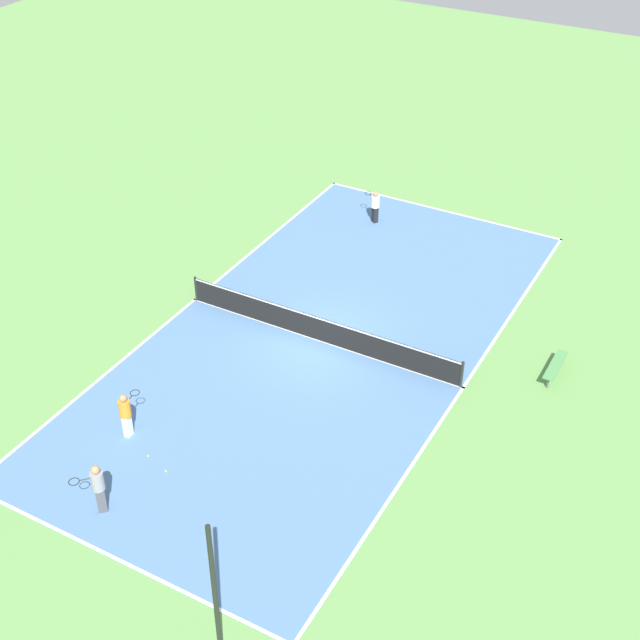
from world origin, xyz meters
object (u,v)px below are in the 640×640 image
at_px(tennis_ball_right_alley, 148,456).
at_px(fence_post_back_left, 215,597).
at_px(player_far_white, 375,205).
at_px(bench, 555,366).
at_px(player_center_orange, 126,412).
at_px(tennis_net, 320,328).
at_px(tennis_ball_near_net, 166,471).
at_px(player_baseline_gray, 98,485).

distance_m(tennis_ball_right_alley, fence_post_back_left, 7.65).
distance_m(player_far_white, fence_post_back_left, 21.78).
distance_m(bench, player_center_orange, 13.98).
bearing_deg(fence_post_back_left, tennis_net, -71.49).
distance_m(tennis_net, tennis_ball_near_net, 7.90).
relative_size(bench, player_baseline_gray, 1.04).
relative_size(player_far_white, tennis_ball_near_net, 21.06).
bearing_deg(tennis_net, tennis_ball_near_net, 84.15).
bearing_deg(fence_post_back_left, tennis_ball_right_alley, -38.59).
relative_size(bench, fence_post_back_left, 0.38).
xyz_separation_m(tennis_ball_near_net, tennis_ball_right_alley, (0.84, -0.25, 0.00)).
bearing_deg(tennis_net, tennis_ball_right_alley, 77.77).
bearing_deg(fence_post_back_left, bench, -104.53).
relative_size(tennis_net, tennis_ball_right_alley, 156.45).
xyz_separation_m(tennis_net, player_far_white, (2.11, -8.67, 0.29)).
height_order(player_baseline_gray, tennis_ball_near_net, player_baseline_gray).
relative_size(bench, player_center_orange, 1.10).
bearing_deg(tennis_ball_right_alley, fence_post_back_left, 141.41).
bearing_deg(player_center_orange, tennis_net, -28.18).
height_order(player_center_orange, fence_post_back_left, fence_post_back_left).
bearing_deg(tennis_net, fence_post_back_left, 108.51).
height_order(tennis_net, player_baseline_gray, player_baseline_gray).
height_order(tennis_net, bench, tennis_net).
bearing_deg(tennis_ball_right_alley, player_center_orange, -23.93).
bearing_deg(player_center_orange, tennis_ball_near_net, -117.79).
distance_m(tennis_net, player_baseline_gray, 10.01).
bearing_deg(player_baseline_gray, fence_post_back_left, 112.04).
distance_m(tennis_net, fence_post_back_left, 12.94).
distance_m(player_far_white, tennis_ball_right_alley, 16.29).
xyz_separation_m(player_baseline_gray, tennis_ball_right_alley, (0.20, -2.30, -0.94)).
bearing_deg(player_far_white, player_baseline_gray, 124.47).
bearing_deg(bench, tennis_net, -74.93).
xyz_separation_m(tennis_ball_right_alley, fence_post_back_left, (-5.72, 4.56, 2.23)).
relative_size(player_center_orange, tennis_ball_near_net, 23.40).
relative_size(tennis_net, bench, 6.09).
xyz_separation_m(player_center_orange, player_baseline_gray, (-1.32, 2.80, 0.06)).
bearing_deg(player_baseline_gray, player_center_orange, -110.29).
bearing_deg(tennis_ball_near_net, player_baseline_gray, 72.60).
bearing_deg(player_center_orange, tennis_ball_right_alley, -120.80).
bearing_deg(tennis_net, player_center_orange, 68.69).
bearing_deg(player_far_white, tennis_net, 136.10).
xyz_separation_m(bench, player_center_orange, (10.53, 9.19, 0.54)).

